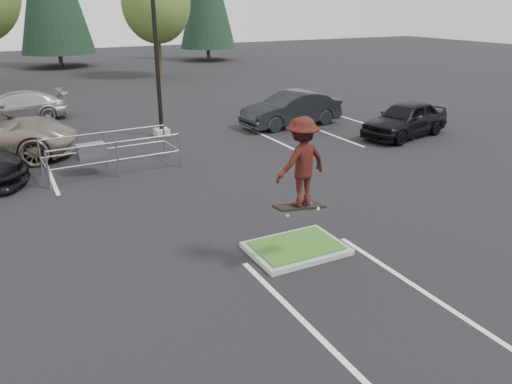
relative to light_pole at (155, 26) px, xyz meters
name	(u,v)px	position (x,y,z in m)	size (l,w,h in m)	color
ground	(296,251)	(-0.50, -12.00, -4.56)	(120.00, 120.00, 0.00)	black
grass_median	(296,248)	(-0.50, -12.00, -4.48)	(2.20, 1.60, 0.16)	#98968E
stall_lines	(163,183)	(-1.85, -5.98, -4.56)	(22.62, 17.60, 0.01)	white
light_pole	(155,26)	(0.00, 0.00, 0.00)	(0.70, 0.60, 10.12)	#98968E
decid_c	(156,6)	(5.49, 17.83, 0.69)	(5.12, 5.12, 8.38)	#38281C
cart_corral	(96,151)	(-3.50, -4.02, -3.77)	(4.51, 1.81, 1.26)	gray
skateboarder	(301,163)	(-0.85, -12.63, -2.16)	(1.31, 0.88, 2.05)	black
car_r_charc	(291,109)	(6.00, -1.00, -3.76)	(1.68, 4.82, 1.59)	black
car_r_black	(406,119)	(9.38, -5.00, -3.80)	(1.80, 4.47, 1.52)	black
car_far_silver	(14,107)	(-5.50, 6.00, -3.85)	(1.98, 4.87, 1.41)	#A4A39E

